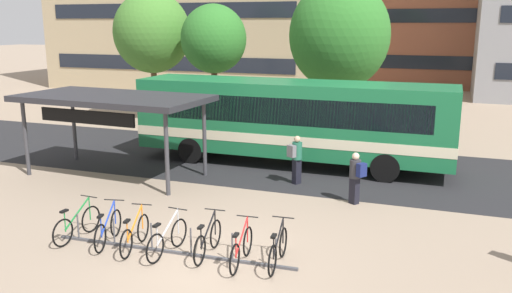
# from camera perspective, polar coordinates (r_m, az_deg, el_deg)

# --- Properties ---
(ground) EXTENTS (200.00, 200.00, 0.00)m
(ground) POSITION_cam_1_polar(r_m,az_deg,el_deg) (12.47, -4.57, -12.36)
(ground) COLOR gray
(bus_lane_asphalt) EXTENTS (80.00, 7.20, 0.01)m
(bus_lane_asphalt) POSITION_cam_1_polar(r_m,az_deg,el_deg) (20.54, 5.93, -2.06)
(bus_lane_asphalt) COLOR #232326
(bus_lane_asphalt) RESTS_ON ground
(city_bus) EXTENTS (12.04, 2.64, 3.20)m
(city_bus) POSITION_cam_1_polar(r_m,az_deg,el_deg) (20.38, 3.65, 2.96)
(city_bus) COLOR #196B3D
(city_bus) RESTS_ON ground
(bike_rack) EXTENTS (6.18, 0.34, 0.70)m
(bike_rack) POSITION_cam_1_polar(r_m,az_deg,el_deg) (13.05, -9.05, -10.85)
(bike_rack) COLOR #47474C
(bike_rack) RESTS_ON ground
(parked_bicycle_green_0) EXTENTS (0.52, 1.72, 0.99)m
(parked_bicycle_green_0) POSITION_cam_1_polar(r_m,az_deg,el_deg) (14.31, -18.60, -7.93)
(parked_bicycle_green_0) COLOR black
(parked_bicycle_green_0) RESTS_ON ground
(parked_bicycle_blue_1) EXTENTS (0.59, 1.69, 0.99)m
(parked_bicycle_blue_1) POSITION_cam_1_polar(r_m,az_deg,el_deg) (13.77, -15.55, -8.54)
(parked_bicycle_blue_1) COLOR black
(parked_bicycle_blue_1) RESTS_ON ground
(parked_bicycle_orange_2) EXTENTS (0.52, 1.71, 0.99)m
(parked_bicycle_orange_2) POSITION_cam_1_polar(r_m,az_deg,el_deg) (13.30, -12.85, -9.17)
(parked_bicycle_orange_2) COLOR black
(parked_bicycle_orange_2) RESTS_ON ground
(parked_bicycle_silver_3) EXTENTS (0.52, 1.72, 0.99)m
(parked_bicycle_silver_3) POSITION_cam_1_polar(r_m,az_deg,el_deg) (12.88, -9.48, -9.76)
(parked_bicycle_silver_3) COLOR black
(parked_bicycle_silver_3) RESTS_ON ground
(parked_bicycle_black_4) EXTENTS (0.52, 1.72, 0.99)m
(parked_bicycle_black_4) POSITION_cam_1_polar(r_m,az_deg,el_deg) (12.68, -5.18, -10.02)
(parked_bicycle_black_4) COLOR black
(parked_bicycle_black_4) RESTS_ON ground
(parked_bicycle_red_5) EXTENTS (0.52, 1.72, 0.99)m
(parked_bicycle_red_5) POSITION_cam_1_polar(r_m,az_deg,el_deg) (12.21, -1.57, -10.90)
(parked_bicycle_red_5) COLOR black
(parked_bicycle_red_5) RESTS_ON ground
(parked_bicycle_black_6) EXTENTS (0.52, 1.72, 0.99)m
(parked_bicycle_black_6) POSITION_cam_1_polar(r_m,az_deg,el_deg) (12.16, 2.37, -11.01)
(parked_bicycle_black_6) COLOR black
(parked_bicycle_black_6) RESTS_ON ground
(transit_shelter) EXTENTS (6.85, 3.63, 2.89)m
(transit_shelter) POSITION_cam_1_polar(r_m,az_deg,el_deg) (19.28, -15.18, 4.78)
(transit_shelter) COLOR #38383D
(transit_shelter) RESTS_ON ground
(commuter_navy_pack_1) EXTENTS (0.60, 0.55, 1.59)m
(commuter_navy_pack_1) POSITION_cam_1_polar(r_m,az_deg,el_deg) (16.23, 10.65, -3.00)
(commuter_navy_pack_1) COLOR black
(commuter_navy_pack_1) RESTS_ON ground
(commuter_grey_pack_2) EXTENTS (0.52, 0.61, 1.67)m
(commuter_grey_pack_2) POSITION_cam_1_polar(r_m,az_deg,el_deg) (17.97, 4.33, -1.07)
(commuter_grey_pack_2) COLOR black
(commuter_grey_pack_2) RESTS_ON ground
(street_tree_0) EXTENTS (4.96, 4.96, 7.46)m
(street_tree_0) POSITION_cam_1_polar(r_m,az_deg,el_deg) (27.10, 8.92, 11.69)
(street_tree_0) COLOR brown
(street_tree_0) RESTS_ON ground
(street_tree_1) EXTENTS (3.32, 3.32, 6.30)m
(street_tree_1) POSITION_cam_1_polar(r_m,az_deg,el_deg) (27.43, -4.56, 11.37)
(street_tree_1) COLOR brown
(street_tree_1) RESTS_ON ground
(street_tree_2) EXTENTS (4.18, 4.18, 7.05)m
(street_tree_2) POSITION_cam_1_polar(r_m,az_deg,el_deg) (30.20, -11.07, 11.88)
(street_tree_2) COLOR brown
(street_tree_2) RESTS_ON ground
(building_centre_block) EXTENTS (15.25, 13.27, 14.81)m
(building_centre_block) POSITION_cam_1_polar(r_m,az_deg,el_deg) (52.72, 15.10, 14.89)
(building_centre_block) COLOR brown
(building_centre_block) RESTS_ON ground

